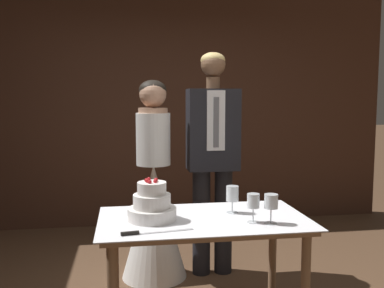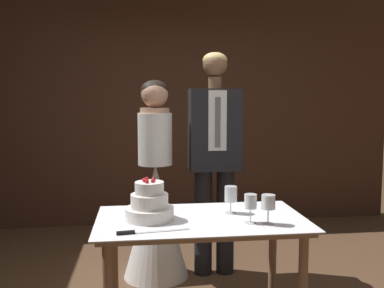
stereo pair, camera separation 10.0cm
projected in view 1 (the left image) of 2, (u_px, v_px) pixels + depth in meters
name	position (u px, v px, depth m)	size (l,w,h in m)	color
wall_back	(162.00, 107.00, 5.05)	(5.46, 0.12, 2.77)	#472B1E
cake_table	(203.00, 232.00, 2.68)	(1.30, 0.75, 0.75)	#8E6B4C
tiered_cake	(152.00, 205.00, 2.61)	(0.30, 0.30, 0.26)	white
cake_knife	(143.00, 232.00, 2.35)	(0.41, 0.08, 0.02)	silver
wine_glass_near	(232.00, 195.00, 2.78)	(0.08, 0.08, 0.18)	silver
wine_glass_middle	(253.00, 202.00, 2.56)	(0.08, 0.08, 0.18)	silver
wine_glass_far	(271.00, 203.00, 2.53)	(0.08, 0.08, 0.18)	silver
bride	(154.00, 205.00, 3.54)	(0.54, 0.54, 1.64)	white
groom	(213.00, 152.00, 3.57)	(0.42, 0.25, 1.87)	black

